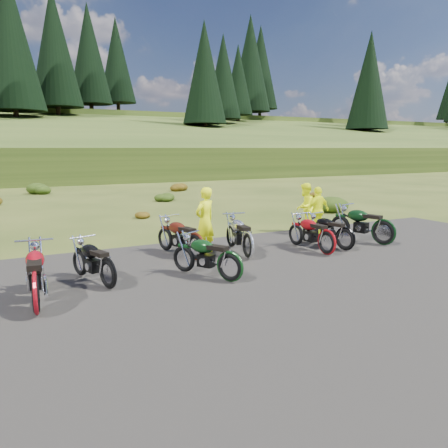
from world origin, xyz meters
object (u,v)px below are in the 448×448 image
motorcycle_3 (248,260)px  motorcycle_7 (383,246)px  motorcycle_0 (109,290)px  person_middle (205,221)px

motorcycle_3 → motorcycle_7: size_ratio=0.93×
motorcycle_0 → person_middle: 3.85m
motorcycle_0 → motorcycle_7: 8.41m
motorcycle_0 → person_middle: size_ratio=1.03×
motorcycle_0 → motorcycle_7: (8.40, 0.41, 0.00)m
motorcycle_7 → person_middle: size_ratio=1.22×
motorcycle_0 → motorcycle_7: bearing=-104.1°
motorcycle_0 → motorcycle_3: motorcycle_3 is taller
motorcycle_3 → person_middle: (-0.73, 1.15, 0.93)m
person_middle → motorcycle_3: bearing=99.6°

